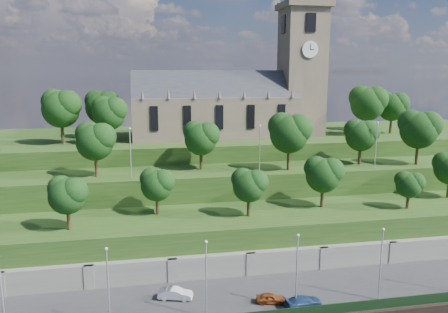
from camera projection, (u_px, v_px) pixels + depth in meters
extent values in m
cube|color=#2D2D30|center=(301.00, 299.00, 52.43)|extent=(160.00, 12.00, 2.00)
cube|color=black|center=(319.00, 310.00, 46.91)|extent=(160.00, 0.10, 1.20)
cube|color=slate|center=(286.00, 266.00, 57.93)|extent=(160.00, 2.00, 5.00)
cube|color=slate|center=(1.00, 292.00, 50.91)|extent=(1.20, 0.60, 5.00)
cube|color=slate|center=(90.00, 285.00, 52.70)|extent=(1.20, 0.60, 5.00)
cube|color=slate|center=(173.00, 278.00, 54.48)|extent=(1.20, 0.60, 5.00)
cube|color=slate|center=(250.00, 271.00, 56.27)|extent=(1.20, 0.60, 5.00)
cube|color=slate|center=(323.00, 265.00, 58.05)|extent=(1.20, 0.60, 5.00)
cube|color=slate|center=(392.00, 259.00, 59.84)|extent=(1.20, 0.60, 5.00)
cube|color=#244115|center=(273.00, 238.00, 63.44)|extent=(160.00, 12.00, 8.00)
cube|color=#244115|center=(254.00, 203.00, 73.67)|extent=(160.00, 10.00, 12.00)
cube|color=#244115|center=(230.00, 168.00, 93.65)|extent=(160.00, 32.00, 15.00)
cube|color=brown|center=(214.00, 117.00, 86.88)|extent=(32.00, 12.00, 8.00)
cube|color=#272A30|center=(214.00, 96.00, 86.11)|extent=(32.00, 10.18, 10.18)
cone|color=brown|center=(142.00, 94.00, 77.65)|extent=(0.70, 0.70, 1.80)
cone|color=brown|center=(168.00, 94.00, 78.48)|extent=(0.70, 0.70, 1.80)
cone|color=brown|center=(194.00, 94.00, 79.31)|extent=(0.70, 0.70, 1.80)
cone|color=brown|center=(219.00, 93.00, 80.15)|extent=(0.70, 0.70, 1.80)
cone|color=brown|center=(244.00, 93.00, 80.98)|extent=(0.70, 0.70, 1.80)
cone|color=brown|center=(268.00, 93.00, 81.82)|extent=(0.70, 0.70, 1.80)
cone|color=brown|center=(292.00, 93.00, 82.65)|extent=(0.70, 0.70, 1.80)
cube|color=black|center=(154.00, 119.00, 78.77)|extent=(1.40, 0.25, 4.50)
cube|color=black|center=(187.00, 118.00, 79.84)|extent=(1.40, 0.25, 4.50)
cube|color=black|center=(220.00, 117.00, 80.91)|extent=(1.40, 0.25, 4.50)
cube|color=black|center=(251.00, 117.00, 81.98)|extent=(1.40, 0.25, 4.50)
cube|color=black|center=(282.00, 116.00, 83.06)|extent=(1.40, 0.25, 4.50)
cube|color=brown|center=(302.00, 73.00, 88.47)|extent=(8.00, 8.00, 25.00)
cube|color=brown|center=(304.00, 6.00, 85.96)|extent=(9.20, 9.20, 1.20)
cone|color=brown|center=(278.00, 2.00, 88.88)|extent=(0.80, 0.80, 1.60)
cone|color=brown|center=(316.00, 3.00, 90.30)|extent=(0.80, 0.80, 1.60)
cube|color=black|center=(311.00, 22.00, 82.71)|extent=(2.00, 0.25, 3.50)
cube|color=black|center=(296.00, 27.00, 90.59)|extent=(2.00, 0.25, 3.50)
cube|color=black|center=(284.00, 24.00, 85.92)|extent=(0.25, 2.00, 3.50)
cube|color=black|center=(323.00, 25.00, 87.38)|extent=(0.25, 2.00, 3.50)
cylinder|color=white|center=(310.00, 49.00, 83.63)|extent=(3.20, 0.30, 3.20)
cylinder|color=white|center=(322.00, 51.00, 88.34)|extent=(0.30, 3.20, 3.20)
cube|color=black|center=(310.00, 47.00, 83.36)|extent=(0.12, 0.05, 1.10)
cube|color=black|center=(312.00, 49.00, 83.53)|extent=(0.80, 0.05, 0.12)
cylinder|color=#332713|center=(69.00, 218.00, 55.50)|extent=(0.49, 0.49, 3.01)
sphere|color=black|center=(67.00, 196.00, 54.95)|extent=(4.69, 4.69, 4.69)
sphere|color=black|center=(74.00, 191.00, 54.53)|extent=(3.52, 3.52, 3.52)
sphere|color=black|center=(61.00, 188.00, 55.19)|extent=(3.28, 3.28, 3.28)
cylinder|color=#332713|center=(157.00, 205.00, 61.40)|extent=(0.49, 0.49, 2.86)
sphere|color=black|center=(157.00, 186.00, 60.87)|extent=(4.45, 4.45, 4.45)
sphere|color=black|center=(163.00, 181.00, 60.47)|extent=(3.34, 3.34, 3.34)
sphere|color=black|center=(151.00, 179.00, 61.10)|extent=(3.12, 3.12, 3.12)
cylinder|color=#332713|center=(249.00, 206.00, 60.73)|extent=(0.49, 0.49, 2.93)
sphere|color=black|center=(249.00, 186.00, 60.19)|extent=(4.55, 4.55, 4.55)
sphere|color=black|center=(256.00, 182.00, 59.78)|extent=(3.41, 3.41, 3.41)
sphere|color=black|center=(242.00, 179.00, 60.42)|extent=(3.19, 3.19, 3.19)
cylinder|color=#332713|center=(322.00, 196.00, 64.72)|extent=(0.51, 0.51, 3.29)
sphere|color=black|center=(323.00, 175.00, 64.11)|extent=(5.12, 5.12, 5.12)
sphere|color=black|center=(331.00, 171.00, 63.65)|extent=(3.84, 3.84, 3.84)
sphere|color=black|center=(316.00, 168.00, 64.37)|extent=(3.58, 3.58, 3.58)
cylinder|color=#332713|center=(408.00, 201.00, 64.06)|extent=(0.47, 0.47, 2.40)
sphere|color=black|center=(409.00, 185.00, 63.62)|extent=(3.74, 3.74, 3.74)
sphere|color=black|center=(415.00, 182.00, 63.28)|extent=(2.80, 2.80, 2.80)
sphere|color=black|center=(403.00, 180.00, 63.81)|extent=(2.61, 2.61, 2.61)
cylinder|color=#332713|center=(448.00, 188.00, 69.59)|extent=(0.50, 0.50, 3.17)
sphere|color=black|center=(444.00, 162.00, 69.26)|extent=(3.46, 3.46, 3.46)
cylinder|color=#332713|center=(96.00, 165.00, 66.70)|extent=(0.52, 0.52, 3.65)
sphere|color=black|center=(95.00, 142.00, 66.02)|extent=(5.68, 5.68, 5.68)
sphere|color=black|center=(102.00, 137.00, 65.51)|extent=(4.26, 4.26, 4.26)
sphere|color=black|center=(88.00, 134.00, 66.31)|extent=(3.97, 3.97, 3.97)
cylinder|color=#332713|center=(201.00, 159.00, 71.58)|extent=(0.51, 0.51, 3.44)
sphere|color=black|center=(201.00, 139.00, 70.94)|extent=(5.36, 5.36, 5.36)
sphere|color=black|center=(208.00, 134.00, 70.46)|extent=(4.02, 4.02, 4.02)
sphere|color=black|center=(195.00, 132.00, 71.22)|extent=(3.75, 3.75, 3.75)
cylinder|color=#332713|center=(288.00, 158.00, 71.13)|extent=(0.54, 0.54, 4.04)
sphere|color=black|center=(289.00, 134.00, 70.38)|extent=(6.29, 6.29, 6.29)
sphere|color=black|center=(298.00, 129.00, 69.82)|extent=(4.72, 4.72, 4.72)
sphere|color=black|center=(281.00, 126.00, 70.70)|extent=(4.40, 4.40, 4.40)
cylinder|color=#332713|center=(360.00, 155.00, 75.55)|extent=(0.51, 0.51, 3.37)
sphere|color=black|center=(361.00, 136.00, 74.92)|extent=(5.24, 5.24, 5.24)
sphere|color=black|center=(368.00, 132.00, 74.46)|extent=(3.93, 3.93, 3.93)
sphere|color=black|center=(354.00, 130.00, 75.19)|extent=(3.67, 3.67, 3.67)
cylinder|color=#332713|center=(417.00, 153.00, 75.27)|extent=(0.54, 0.54, 4.07)
sphere|color=black|center=(419.00, 130.00, 74.52)|extent=(6.33, 6.33, 6.33)
sphere|color=black|center=(428.00, 125.00, 73.95)|extent=(4.75, 4.75, 4.75)
sphere|color=black|center=(411.00, 123.00, 74.84)|extent=(4.43, 4.43, 4.43)
cylinder|color=#332713|center=(62.00, 132.00, 78.32)|extent=(0.55, 0.55, 4.24)
sphere|color=black|center=(61.00, 109.00, 77.53)|extent=(6.60, 6.60, 6.60)
sphere|color=black|center=(68.00, 104.00, 76.94)|extent=(4.95, 4.95, 4.95)
sphere|color=black|center=(54.00, 102.00, 77.87)|extent=(4.62, 4.62, 4.62)
cylinder|color=#332713|center=(103.00, 128.00, 85.30)|extent=(0.54, 0.54, 4.05)
sphere|color=black|center=(102.00, 108.00, 84.55)|extent=(6.30, 6.30, 6.30)
sphere|color=black|center=(108.00, 103.00, 83.98)|extent=(4.73, 4.73, 4.73)
sphere|color=black|center=(96.00, 101.00, 84.87)|extent=(4.41, 4.41, 4.41)
cylinder|color=#332713|center=(110.00, 134.00, 77.94)|extent=(0.53, 0.53, 3.71)
sphere|color=black|center=(109.00, 114.00, 77.26)|extent=(5.78, 5.78, 5.78)
sphere|color=black|center=(115.00, 109.00, 76.74)|extent=(4.33, 4.33, 4.33)
sphere|color=black|center=(103.00, 107.00, 77.55)|extent=(4.04, 4.04, 4.04)
cylinder|color=#332713|center=(366.00, 125.00, 88.85)|extent=(0.55, 0.55, 4.35)
sphere|color=black|center=(367.00, 104.00, 88.05)|extent=(6.76, 6.76, 6.76)
sphere|color=black|center=(376.00, 99.00, 87.44)|extent=(5.07, 5.07, 5.07)
sphere|color=black|center=(360.00, 97.00, 88.39)|extent=(4.73, 4.73, 4.73)
cylinder|color=#332713|center=(366.00, 121.00, 97.38)|extent=(0.54, 0.54, 4.06)
sphere|color=black|center=(367.00, 103.00, 96.63)|extent=(6.32, 6.32, 6.32)
sphere|color=black|center=(374.00, 99.00, 96.06)|extent=(4.74, 4.74, 4.74)
sphere|color=black|center=(361.00, 97.00, 96.95)|extent=(4.42, 4.42, 4.42)
cylinder|color=#332713|center=(391.00, 124.00, 92.04)|extent=(0.53, 0.53, 3.76)
sphere|color=black|center=(392.00, 107.00, 91.34)|extent=(5.85, 5.85, 5.85)
sphere|color=black|center=(399.00, 103.00, 90.82)|extent=(4.39, 4.39, 4.39)
sphere|color=black|center=(386.00, 101.00, 91.64)|extent=(4.10, 4.10, 4.10)
cylinder|color=#B2B2B7|center=(2.00, 298.00, 42.34)|extent=(0.16, 0.16, 8.40)
cylinder|color=#B2B2B7|center=(108.00, 289.00, 44.13)|extent=(0.16, 0.16, 8.40)
sphere|color=silver|center=(106.00, 249.00, 43.30)|extent=(0.36, 0.36, 0.36)
cylinder|color=#B2B2B7|center=(206.00, 281.00, 45.91)|extent=(0.16, 0.16, 8.40)
sphere|color=silver|center=(206.00, 242.00, 45.09)|extent=(0.36, 0.36, 0.36)
cylinder|color=#B2B2B7|center=(297.00, 273.00, 47.70)|extent=(0.16, 0.16, 8.40)
sphere|color=silver|center=(298.00, 235.00, 46.87)|extent=(0.36, 0.36, 0.36)
cylinder|color=#B2B2B7|center=(381.00, 266.00, 49.49)|extent=(0.16, 0.16, 8.40)
sphere|color=silver|center=(383.00, 229.00, 48.66)|extent=(0.36, 0.36, 0.36)
cylinder|color=#B2B2B7|center=(131.00, 154.00, 65.35)|extent=(0.16, 0.16, 7.39)
sphere|color=silver|center=(129.00, 129.00, 64.62)|extent=(0.36, 0.36, 0.36)
cylinder|color=#B2B2B7|center=(260.00, 150.00, 68.92)|extent=(0.16, 0.16, 7.39)
sphere|color=silver|center=(260.00, 126.00, 68.19)|extent=(0.36, 0.36, 0.36)
cylinder|color=#B2B2B7|center=(376.00, 146.00, 72.49)|extent=(0.16, 0.16, 7.39)
sphere|color=silver|center=(378.00, 123.00, 71.76)|extent=(0.36, 0.36, 0.36)
imported|color=brown|center=(271.00, 298.00, 49.47)|extent=(3.53, 2.04, 1.13)
imported|color=#B3B3B8|center=(175.00, 294.00, 50.32)|extent=(4.21, 2.36, 1.31)
imported|color=navy|center=(303.00, 302.00, 48.58)|extent=(4.55, 2.32, 1.26)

